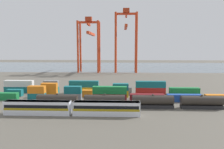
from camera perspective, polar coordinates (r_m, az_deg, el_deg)
ground_plane at (r=124.73m, az=-0.37°, el=-1.85°), size 420.00×420.00×0.00m
harbour_water at (r=224.74m, az=0.90°, el=2.07°), size 400.00×110.00×0.01m
passenger_train at (r=65.27m, az=-10.13°, el=-8.20°), size 38.41×3.14×3.90m
freight_tank_row at (r=71.79m, az=4.21°, el=-6.77°), size 58.42×2.92×4.38m
shipping_container_0 at (r=91.66m, az=-26.21°, el=-4.96°), size 12.10×2.44×2.60m
shipping_container_1 at (r=86.15m, az=-18.46°, el=-5.33°), size 6.04×2.44×2.60m
shipping_container_2 at (r=85.65m, az=-18.53°, el=-3.62°), size 6.04×2.44×2.60m
shipping_container_3 at (r=82.40m, az=-9.83°, el=-5.62°), size 6.04×2.44×2.60m
shipping_container_4 at (r=81.88m, az=-9.86°, el=-3.84°), size 6.04×2.44×2.60m
shipping_container_5 at (r=80.65m, az=-0.59°, el=-5.79°), size 12.10×2.44×2.60m
shipping_container_6 at (r=80.12m, az=-0.59°, el=-3.97°), size 12.10×2.44×2.60m
shipping_container_7 at (r=81.04m, az=8.80°, el=-5.81°), size 12.10×2.44×2.60m
shipping_container_8 at (r=83.53m, az=17.87°, el=-5.68°), size 12.10×2.44×2.60m
shipping_container_9 at (r=87.94m, az=26.21°, el=-5.44°), size 12.10×2.44×2.60m
shipping_container_10 at (r=96.54m, az=-23.42°, el=-4.24°), size 6.04×2.44×2.60m
shipping_container_11 at (r=91.37m, az=-15.55°, el=-4.53°), size 6.04×2.44×2.60m
shipping_container_12 at (r=90.90m, az=-15.60°, el=-2.92°), size 6.04×2.44×2.60m
shipping_container_13 at (r=88.10m, az=-6.90°, el=-4.75°), size 6.04×2.44×2.60m
shipping_container_14 at (r=86.94m, az=2.19°, el=-4.86°), size 6.04×2.44×2.60m
shipping_container_15 at (r=86.44m, az=2.19°, el=-3.17°), size 6.04×2.44×2.60m
shipping_container_16 at (r=102.88m, az=-22.46°, el=-3.54°), size 12.10×2.44×2.60m
shipping_container_17 at (r=102.46m, az=-22.53°, el=-2.11°), size 12.10×2.44×2.60m
shipping_container_18 at (r=97.89m, az=-15.11°, el=-3.76°), size 6.04×2.44×2.60m
shipping_container_19 at (r=97.45m, az=-15.16°, el=-2.26°), size 6.04×2.44×2.60m
shipping_container_20 at (r=94.66m, az=-7.12°, el=-3.93°), size 12.10×2.44×2.60m
shipping_container_21 at (r=94.21m, az=-7.14°, el=-2.38°), size 12.10×2.44×2.60m
shipping_container_22 at (r=93.37m, az=1.27°, el=-4.03°), size 12.10×2.44×2.60m
shipping_container_23 at (r=94.11m, az=9.71°, el=-4.04°), size 12.10×2.44×2.60m
shipping_container_24 at (r=93.65m, az=9.74°, el=-2.48°), size 12.10×2.44×2.60m
shipping_container_25 at (r=96.82m, az=17.85°, el=-3.97°), size 12.10×2.44×2.60m
gantry_crane_west at (r=177.27m, az=-5.73°, el=9.01°), size 16.66×38.67×41.69m
gantry_crane_central at (r=174.62m, az=3.56°, el=10.14°), size 17.06×33.08×47.79m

